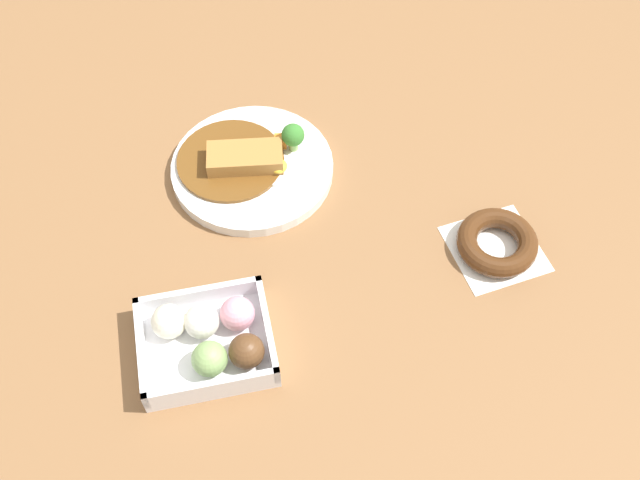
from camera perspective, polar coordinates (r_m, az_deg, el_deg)
The scene contains 4 objects.
ground_plane at distance 1.10m, azimuth 0.74°, elevation 0.97°, with size 1.60×1.60×0.00m, color brown.
curry_plate at distance 1.16m, azimuth -5.18°, elevation 5.61°, with size 0.25×0.25×0.07m.
donut_box at distance 0.99m, azimuth -8.27°, elevation -7.33°, with size 0.17×0.14×0.06m.
chocolate_ring_donut at distance 1.10m, azimuth 13.14°, elevation -0.21°, with size 0.14×0.14×0.03m.
Camera 1 is at (0.15, 0.63, 0.89)m, focal length 42.65 mm.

